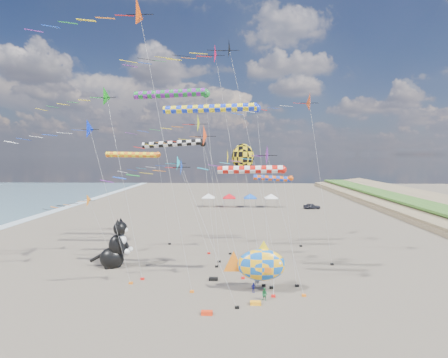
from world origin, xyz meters
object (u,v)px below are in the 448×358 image
at_px(cat_inflatable, 114,243).
at_px(person_adult, 257,279).
at_px(fish_inflatable, 261,265).
at_px(parked_car, 312,206).
at_px(child_blue, 253,288).
at_px(child_green, 265,294).

distance_m(cat_inflatable, person_adult, 16.58).
xyz_separation_m(fish_inflatable, parked_car, (15.38, 49.74, -1.95)).
height_order(person_adult, child_blue, person_adult).
relative_size(cat_inflatable, child_green, 4.97).
distance_m(person_adult, child_blue, 1.59).
bearing_deg(cat_inflatable, child_green, -23.98).
height_order(person_adult, child_green, person_adult).
xyz_separation_m(cat_inflatable, fish_inflatable, (15.87, -6.73, -0.17)).
relative_size(cat_inflatable, child_blue, 6.00).
xyz_separation_m(cat_inflatable, child_blue, (15.21, -6.73, -2.32)).
bearing_deg(person_adult, child_blue, -118.09).
relative_size(person_adult, child_blue, 1.62).
distance_m(person_adult, child_green, 3.34).
relative_size(cat_inflatable, fish_inflatable, 0.95).
xyz_separation_m(child_green, parked_car, (15.16, 51.53, 0.10)).
distance_m(cat_inflatable, parked_car, 53.20).
height_order(child_green, parked_car, parked_car).
relative_size(child_blue, parked_car, 0.24).
bearing_deg(cat_inflatable, child_blue, -19.94).
relative_size(person_adult, parked_car, 0.39).
height_order(cat_inflatable, person_adult, cat_inflatable).
bearing_deg(cat_inflatable, fish_inflatable, -19.05).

